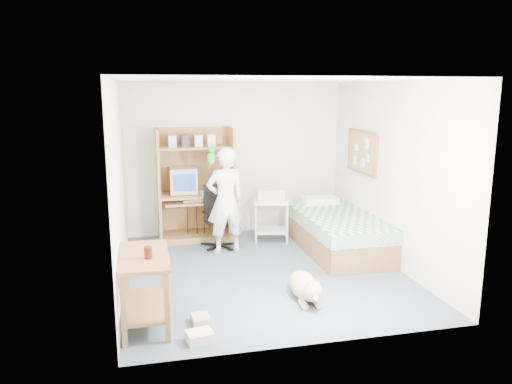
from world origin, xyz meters
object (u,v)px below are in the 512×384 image
at_px(bed, 338,232).
at_px(office_chair, 219,225).
at_px(person, 226,201).
at_px(computer_hutch, 196,189).
at_px(dog, 305,286).
at_px(side_desk, 144,279).
at_px(printer_cart, 271,214).

xyz_separation_m(bed, office_chair, (-1.71, 0.62, 0.05)).
height_order(office_chair, person, person).
bearing_deg(computer_hutch, dog, -70.62).
relative_size(computer_hutch, bed, 0.89).
bearing_deg(side_desk, printer_cart, 51.64).
xyz_separation_m(computer_hutch, printer_cart, (1.16, -0.40, -0.38)).
distance_m(office_chair, dog, 2.32).
xyz_separation_m(computer_hutch, bed, (2.00, -1.12, -0.53)).
relative_size(side_desk, office_chair, 1.06).
distance_m(bed, side_desk, 3.39).
xyz_separation_m(office_chair, person, (0.06, -0.30, 0.45)).
height_order(bed, printer_cart, printer_cart).
bearing_deg(bed, side_desk, -147.50).
bearing_deg(printer_cart, person, -139.24).
bearing_deg(person, side_desk, 51.59).
bearing_deg(dog, printer_cart, 87.56).
height_order(side_desk, printer_cart, side_desk).
xyz_separation_m(bed, printer_cart, (-0.84, 0.72, 0.16)).
xyz_separation_m(dog, printer_cart, (0.20, 2.32, 0.29)).
height_order(computer_hutch, bed, computer_hutch).
relative_size(office_chair, dog, 0.99).
bearing_deg(office_chair, dog, -82.33).
height_order(computer_hutch, printer_cart, computer_hutch).
xyz_separation_m(person, printer_cart, (0.81, 0.41, -0.34)).
xyz_separation_m(computer_hutch, office_chair, (0.29, -0.50, -0.48)).
bearing_deg(bed, printer_cart, 139.19).
distance_m(side_desk, office_chair, 2.69).
distance_m(office_chair, person, 0.54).
height_order(office_chair, printer_cart, office_chair).
distance_m(computer_hutch, person, 0.88).
bearing_deg(printer_cart, bed, -26.88).
distance_m(side_desk, person, 2.46).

